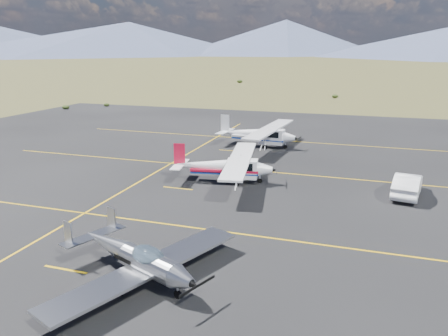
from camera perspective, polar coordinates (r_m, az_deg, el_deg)
The scene contains 6 objects.
ground at distance 20.17m, azimuth -6.93°, elevation -9.80°, with size 1600.00×1600.00×0.00m, color #383D1C.
apron at distance 26.20m, azimuth -0.47°, elevation -3.64°, with size 72.00×72.00×0.02m, color black.
aircraft_low_wing at distance 17.15m, azimuth -11.23°, elevation -11.43°, with size 6.33×8.43×1.87m.
aircraft_cessna at distance 28.56m, azimuth 0.10°, elevation 0.31°, with size 6.05×9.89×2.50m.
aircraft_plain at distance 39.08m, azimuth 4.53°, elevation 4.51°, with size 6.37×10.59×2.67m.
sedan at distance 28.21m, azimuth 22.83°, elevation -2.01°, with size 1.45×4.15×1.37m, color white.
Camera 1 is at (7.92, -16.46, 8.56)m, focal length 35.00 mm.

